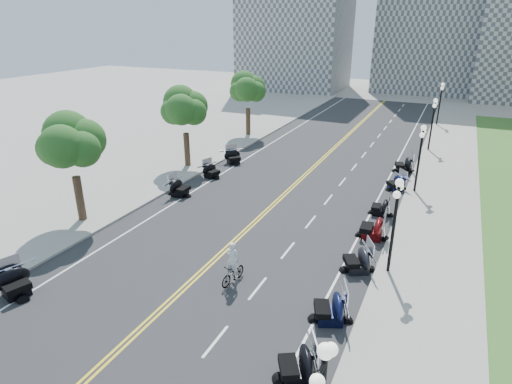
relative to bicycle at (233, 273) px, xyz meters
The scene contains 45 objects.
ground 1.97m from the bicycle, behind, with size 160.00×160.00×0.00m, color gray.
road 10.24m from the bicycle, 100.70° to the left, with size 16.00×90.00×0.01m, color #333335.
centerline_yellow_a 10.26m from the bicycle, 101.36° to the left, with size 0.12×90.00×0.00m, color yellow.
centerline_yellow_b 10.22m from the bicycle, 100.04° to the left, with size 0.12×90.00×0.00m, color yellow.
edge_line_north 11.02m from the bicycle, 65.87° to the left, with size 0.12×90.00×0.00m, color white.
edge_line_south 13.04m from the bicycle, 129.55° to the left, with size 0.12×90.00×0.00m, color white.
lane_dash_5 4.19m from the bicycle, 71.78° to the right, with size 0.12×2.00×0.00m, color white.
lane_dash_6 1.40m from the bicycle, ahead, with size 0.12×2.00×0.00m, color white.
lane_dash_7 4.28m from the bicycle, 72.18° to the left, with size 0.12×2.00×0.00m, color white.
lane_dash_8 8.17m from the bicycle, 80.82° to the left, with size 0.12×2.00×0.00m, color white.
lane_dash_9 12.13m from the bicycle, 83.84° to the left, with size 0.12×2.00×0.00m, color white.
lane_dash_10 16.11m from the bicycle, 85.37° to the left, with size 0.12×2.00×0.00m, color white.
lane_dash_11 20.10m from the bicycle, 86.29° to the left, with size 0.12×2.00×0.00m, color white.
lane_dash_12 24.09m from the bicycle, 86.90° to the left, with size 0.12×2.00×0.00m, color white.
lane_dash_13 28.08m from the bicycle, 87.34° to the left, with size 0.12×2.00×0.00m, color white.
lane_dash_14 32.08m from the bicycle, 87.68° to the left, with size 0.12×2.00×0.00m, color white.
lane_dash_15 36.08m from the bicycle, 87.93° to the left, with size 0.12×2.00×0.00m, color white.
lane_dash_16 40.07m from the bicycle, 88.14° to the left, with size 0.12×2.00×0.00m, color white.
lane_dash_17 44.07m from the bicycle, 88.31° to the left, with size 0.12×2.00×0.00m, color white.
lane_dash_18 48.07m from the bicycle, 88.45° to the left, with size 0.12×2.00×0.00m, color white.
lane_dash_19 52.07m from the bicycle, 88.57° to the left, with size 0.12×2.00×0.00m, color white.
sidewalk_north 13.23m from the bicycle, 49.44° to the left, with size 5.00×90.00×0.15m, color #9E9991.
sidewalk_south 15.97m from the bicycle, 140.98° to the left, with size 5.00×90.00×0.15m, color #9E9991.
distant_block_a 66.35m from the bicycle, 107.78° to the left, with size 18.00×14.00×26.00m, color gray.
distant_block_b 69.60m from the bicycle, 88.23° to the left, with size 16.00×12.00×30.00m, color gray.
street_lamp_2 8.10m from the bicycle, 31.14° to the left, with size 0.50×1.20×4.90m, color black, non-canonical shape.
street_lamp_3 17.51m from the bicycle, 67.34° to the left, with size 0.50×1.20×4.90m, color black, non-canonical shape.
street_lamp_4 28.91m from the bicycle, 76.56° to the left, with size 0.50×1.20×4.90m, color black, non-canonical shape.
street_lamp_5 40.66m from the bicycle, 80.50° to the left, with size 0.50×1.20×4.90m, color black, non-canonical shape.
tree_2 12.79m from the bicycle, behind, with size 4.80×4.80×9.20m, color #235619, non-canonical shape.
tree_3 18.89m from the bicycle, 130.27° to the left, with size 4.80×4.80×9.20m, color #235619, non-canonical shape.
tree_4 28.95m from the bicycle, 114.55° to the left, with size 4.80×4.80×9.20m, color #235619, non-canonical shape.
motorcycle_n_4 6.57m from the bicycle, 41.77° to the right, with size 2.00×2.00×1.40m, color black, non-canonical shape.
motorcycle_n_5 5.12m from the bicycle, ahead, with size 2.05×2.05×1.43m, color black, non-canonical shape.
motorcycle_n_6 6.36m from the bicycle, 34.60° to the left, with size 2.01×2.01×1.40m, color black, non-canonical shape.
motorcycle_n_7 9.17m from the bicycle, 55.23° to the left, with size 2.15×2.15×1.50m, color #590A0C, non-canonical shape.
motorcycle_n_8 12.16m from the bicycle, 65.22° to the left, with size 1.78×1.78×1.25m, color black, non-canonical shape.
motorcycle_n_9 16.92m from the bicycle, 71.56° to the left, with size 1.79×1.79×1.25m, color black, non-canonical shape.
motorcycle_n_10 21.23m from the bicycle, 75.47° to the left, with size 2.08×2.08×1.45m, color black, non-canonical shape.
motorcycle_s_4 10.08m from the bicycle, 149.11° to the right, with size 2.05×2.05×1.43m, color black, non-canonical shape.
motorcycle_s_7 11.94m from the bicycle, 136.77° to the left, with size 1.95×1.95×1.36m, color black, non-canonical shape.
motorcycle_s_8 15.20m from the bicycle, 124.50° to the left, with size 1.76×1.76×1.24m, color black, non-canonical shape.
motorcycle_s_9 18.71m from the bicycle, 117.84° to the left, with size 1.91×1.91×1.33m, color black, non-canonical shape.
bicycle is the anchor object (origin of this frame).
cyclist_rider 1.45m from the bicycle, ahead, with size 0.68×0.45×1.86m, color white.
Camera 1 is at (10.41, -15.62, 11.91)m, focal length 30.00 mm.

